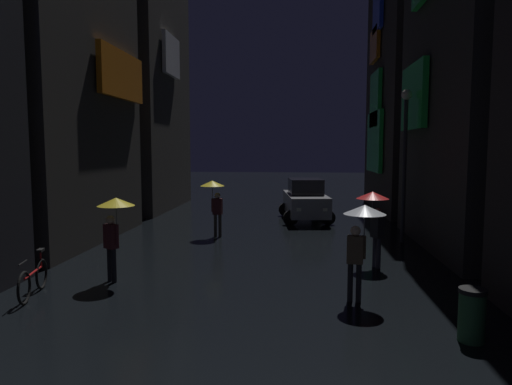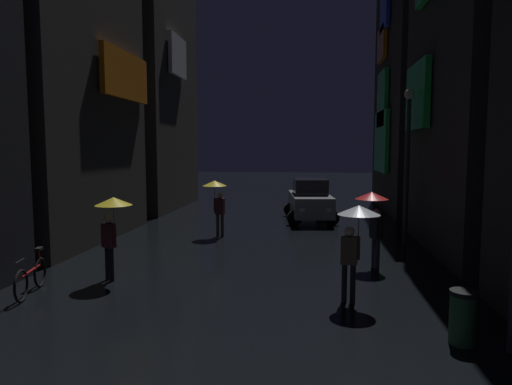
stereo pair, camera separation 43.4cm
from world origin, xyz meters
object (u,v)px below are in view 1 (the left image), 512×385
at_px(bicycle_parked_at_storefront, 33,279).
at_px(streetlamp_right_far, 405,147).
at_px(pedestrian_midstreet_left_yellow, 114,216).
at_px(trash_bin, 472,315).
at_px(pedestrian_midstreet_centre_clear, 362,226).
at_px(pedestrian_foreground_right_red, 374,208).
at_px(car_distant, 305,200).
at_px(pedestrian_far_right_yellow, 214,193).

distance_m(bicycle_parked_at_storefront, streetlamp_right_far, 12.13).
distance_m(pedestrian_midstreet_left_yellow, trash_bin, 8.07).
relative_size(pedestrian_midstreet_centre_clear, trash_bin, 2.28).
xyz_separation_m(pedestrian_foreground_right_red, streetlamp_right_far, (1.58, 3.50, 1.68)).
xyz_separation_m(streetlamp_right_far, trash_bin, (-0.70, -8.40, -2.88)).
bearing_deg(car_distant, bicycle_parked_at_storefront, -118.56).
bearing_deg(trash_bin, pedestrian_midstreet_left_yellow, 159.44).
bearing_deg(pedestrian_midstreet_left_yellow, bicycle_parked_at_storefront, -140.00).
distance_m(pedestrian_far_right_yellow, pedestrian_midstreet_centre_clear, 8.20).
bearing_deg(pedestrian_midstreet_left_yellow, pedestrian_midstreet_centre_clear, -8.83).
bearing_deg(streetlamp_right_far, pedestrian_far_right_yellow, 176.87).
height_order(car_distant, trash_bin, car_distant).
bearing_deg(pedestrian_midstreet_centre_clear, bicycle_parked_at_storefront, -177.71).
xyz_separation_m(pedestrian_midstreet_centre_clear, bicycle_parked_at_storefront, (-7.27, -0.29, -1.28)).
xyz_separation_m(pedestrian_midstreet_centre_clear, car_distant, (-1.01, 11.21, -0.74)).
bearing_deg(bicycle_parked_at_storefront, pedestrian_foreground_right_red, 22.38).
bearing_deg(bicycle_parked_at_storefront, streetlamp_right_far, 35.29).
xyz_separation_m(pedestrian_midstreet_centre_clear, trash_bin, (1.63, -1.90, -1.20)).
distance_m(pedestrian_far_right_yellow, pedestrian_midstreet_left_yellow, 6.13).
distance_m(car_distant, streetlamp_right_far, 6.26).
bearing_deg(trash_bin, car_distant, 101.40).
relative_size(pedestrian_midstreet_left_yellow, streetlamp_right_far, 0.40).
bearing_deg(pedestrian_far_right_yellow, pedestrian_midstreet_centre_clear, -56.98).
xyz_separation_m(bicycle_parked_at_storefront, trash_bin, (8.90, -1.61, 0.08)).
bearing_deg(pedestrian_foreground_right_red, trash_bin, -79.82).
bearing_deg(car_distant, streetlamp_right_far, -54.58).
bearing_deg(car_distant, pedestrian_midstreet_centre_clear, -84.85).
bearing_deg(streetlamp_right_far, car_distant, 125.42).
height_order(pedestrian_far_right_yellow, trash_bin, pedestrian_far_right_yellow).
bearing_deg(pedestrian_foreground_right_red, pedestrian_midstreet_left_yellow, -162.30).
distance_m(pedestrian_foreground_right_red, trash_bin, 5.13).
relative_size(pedestrian_foreground_right_red, pedestrian_far_right_yellow, 1.00).
xyz_separation_m(pedestrian_midstreet_left_yellow, trash_bin, (7.48, -2.80, -1.20)).
bearing_deg(bicycle_parked_at_storefront, pedestrian_midstreet_centre_clear, 2.29).
xyz_separation_m(car_distant, trash_bin, (2.64, -13.10, -0.46)).
height_order(pedestrian_foreground_right_red, pedestrian_midstreet_centre_clear, same).
xyz_separation_m(pedestrian_far_right_yellow, pedestrian_midstreet_left_yellow, (-1.37, -5.97, 0.00)).
height_order(pedestrian_far_right_yellow, car_distant, pedestrian_far_right_yellow).
height_order(pedestrian_foreground_right_red, bicycle_parked_at_storefront, pedestrian_foreground_right_red).
height_order(pedestrian_far_right_yellow, pedestrian_midstreet_left_yellow, same).
bearing_deg(bicycle_parked_at_storefront, trash_bin, -10.23).
distance_m(pedestrian_midstreet_centre_clear, car_distant, 11.28).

